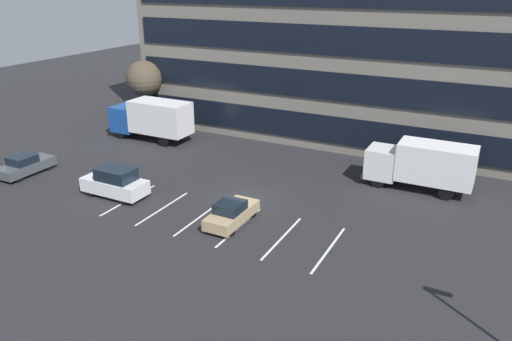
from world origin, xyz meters
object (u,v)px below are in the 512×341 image
object	(u,v)px
suv_white	(115,182)
bare_tree	(144,79)
box_truck_blue	(152,118)
sedan_tan	(232,213)
sedan_charcoal	(25,165)
box_truck_white	(422,164)

from	to	relation	value
suv_white	bare_tree	xyz separation A→B (m)	(-8.84, 14.29, 3.72)
box_truck_blue	suv_white	world-z (taller)	box_truck_blue
sedan_tan	suv_white	world-z (taller)	suv_white
sedan_charcoal	bare_tree	size ratio (longest dim) A/B	0.66
box_truck_white	bare_tree	size ratio (longest dim) A/B	1.13
suv_white	bare_tree	bearing A→B (deg)	121.73
bare_tree	box_truck_blue	bearing A→B (deg)	-44.97
box_truck_white	sedan_charcoal	world-z (taller)	box_truck_white
box_truck_blue	sedan_charcoal	world-z (taller)	box_truck_blue
bare_tree	sedan_charcoal	bearing A→B (deg)	-89.66
box_truck_blue	bare_tree	xyz separation A→B (m)	(-3.24, 3.24, 2.66)
box_truck_white	bare_tree	bearing A→B (deg)	172.07
sedan_tan	suv_white	distance (m)	8.94
box_truck_blue	sedan_charcoal	xyz separation A→B (m)	(-3.15, -11.11, -1.33)
bare_tree	sedan_tan	bearing A→B (deg)	-38.62
box_truck_white	suv_white	size ratio (longest dim) A/B	1.62
box_truck_white	suv_white	distance (m)	20.86
sedan_tan	suv_white	xyz separation A→B (m)	(-8.93, -0.10, 0.30)
suv_white	sedan_charcoal	world-z (taller)	suv_white
box_truck_blue	sedan_charcoal	size ratio (longest dim) A/B	1.85
box_truck_white	suv_white	bearing A→B (deg)	-149.57
box_truck_blue	bare_tree	size ratio (longest dim) A/B	1.21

